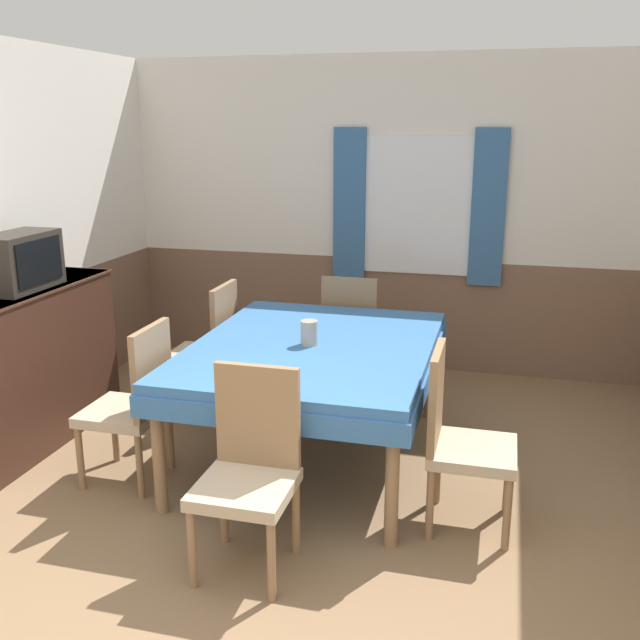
{
  "coord_description": "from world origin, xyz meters",
  "views": [
    {
      "loc": [
        1.01,
        -1.99,
        2.06
      ],
      "look_at": [
        -0.04,
        2.01,
        0.92
      ],
      "focal_mm": 40.0,
      "sensor_mm": 36.0,
      "label": 1
    }
  ],
  "objects_px": {
    "chair_left_near": "(134,401)",
    "chair_right_near": "(459,435)",
    "sideboard": "(30,365)",
    "chair_head_window": "(352,333)",
    "dining_table": "(313,359)",
    "tv": "(20,261)",
    "chair_head_near": "(250,466)",
    "chair_left_far": "(209,346)",
    "vase": "(309,333)"
  },
  "relations": [
    {
      "from": "chair_left_far",
      "to": "chair_left_near",
      "type": "bearing_deg",
      "value": -180.0
    },
    {
      "from": "dining_table",
      "to": "tv",
      "type": "relative_size",
      "value": 3.53
    },
    {
      "from": "chair_left_near",
      "to": "vase",
      "type": "distance_m",
      "value": 1.1
    },
    {
      "from": "chair_left_near",
      "to": "vase",
      "type": "xyz_separation_m",
      "value": [
        0.91,
        0.51,
        0.33
      ]
    },
    {
      "from": "chair_right_near",
      "to": "sideboard",
      "type": "relative_size",
      "value": 0.68
    },
    {
      "from": "chair_left_far",
      "to": "tv",
      "type": "xyz_separation_m",
      "value": [
        -0.92,
        -0.76,
        0.72
      ]
    },
    {
      "from": "chair_head_near",
      "to": "chair_right_near",
      "type": "distance_m",
      "value": 1.1
    },
    {
      "from": "chair_left_far",
      "to": "chair_head_window",
      "type": "height_order",
      "value": "same"
    },
    {
      "from": "dining_table",
      "to": "chair_head_window",
      "type": "bearing_deg",
      "value": 90.0
    },
    {
      "from": "chair_right_near",
      "to": "vase",
      "type": "distance_m",
      "value": 1.13
    },
    {
      "from": "chair_left_near",
      "to": "chair_head_near",
      "type": "bearing_deg",
      "value": -122.52
    },
    {
      "from": "chair_right_near",
      "to": "tv",
      "type": "bearing_deg",
      "value": -96.71
    },
    {
      "from": "chair_right_near",
      "to": "vase",
      "type": "bearing_deg",
      "value": -118.49
    },
    {
      "from": "chair_left_far",
      "to": "sideboard",
      "type": "relative_size",
      "value": 0.68
    },
    {
      "from": "chair_head_window",
      "to": "sideboard",
      "type": "xyz_separation_m",
      "value": [
        -1.87,
        -1.35,
        0.02
      ]
    },
    {
      "from": "chair_head_near",
      "to": "vase",
      "type": "bearing_deg",
      "value": -89.14
    },
    {
      "from": "sideboard",
      "to": "tv",
      "type": "bearing_deg",
      "value": -9.59
    },
    {
      "from": "dining_table",
      "to": "chair_right_near",
      "type": "bearing_deg",
      "value": -30.45
    },
    {
      "from": "dining_table",
      "to": "chair_head_window",
      "type": "xyz_separation_m",
      "value": [
        0.0,
        1.14,
        -0.16
      ]
    },
    {
      "from": "chair_right_near",
      "to": "tv",
      "type": "distance_m",
      "value": 2.89
    },
    {
      "from": "chair_right_near",
      "to": "sideboard",
      "type": "height_order",
      "value": "sideboard"
    },
    {
      "from": "chair_right_near",
      "to": "sideboard",
      "type": "bearing_deg",
      "value": -96.73
    },
    {
      "from": "chair_left_near",
      "to": "chair_right_near",
      "type": "bearing_deg",
      "value": -90.0
    },
    {
      "from": "dining_table",
      "to": "chair_right_near",
      "type": "relative_size",
      "value": 1.94
    },
    {
      "from": "chair_right_near",
      "to": "tv",
      "type": "relative_size",
      "value": 1.81
    },
    {
      "from": "chair_left_near",
      "to": "chair_head_near",
      "type": "distance_m",
      "value": 1.1
    },
    {
      "from": "chair_left_near",
      "to": "chair_head_window",
      "type": "relative_size",
      "value": 1.0
    },
    {
      "from": "tv",
      "to": "sideboard",
      "type": "bearing_deg",
      "value": 170.41
    },
    {
      "from": "chair_right_near",
      "to": "sideboard",
      "type": "distance_m",
      "value": 2.81
    },
    {
      "from": "chair_left_far",
      "to": "vase",
      "type": "height_order",
      "value": "chair_left_far"
    },
    {
      "from": "sideboard",
      "to": "tv",
      "type": "xyz_separation_m",
      "value": [
        0.02,
        -0.0,
        0.69
      ]
    },
    {
      "from": "sideboard",
      "to": "vase",
      "type": "distance_m",
      "value": 1.89
    },
    {
      "from": "chair_left_near",
      "to": "tv",
      "type": "bearing_deg",
      "value": 70.45
    },
    {
      "from": "vase",
      "to": "chair_head_window",
      "type": "bearing_deg",
      "value": 89.19
    },
    {
      "from": "chair_head_near",
      "to": "chair_head_window",
      "type": "distance_m",
      "value": 2.28
    },
    {
      "from": "chair_left_near",
      "to": "chair_head_window",
      "type": "xyz_separation_m",
      "value": [
        0.93,
        1.68,
        0.0
      ]
    },
    {
      "from": "chair_head_near",
      "to": "dining_table",
      "type": "bearing_deg",
      "value": -90.0
    },
    {
      "from": "chair_left_far",
      "to": "chair_right_near",
      "type": "bearing_deg",
      "value": -120.45
    },
    {
      "from": "chair_right_near",
      "to": "vase",
      "type": "relative_size",
      "value": 6.44
    },
    {
      "from": "chair_head_near",
      "to": "chair_head_window",
      "type": "height_order",
      "value": "same"
    },
    {
      "from": "sideboard",
      "to": "vase",
      "type": "height_order",
      "value": "sideboard"
    },
    {
      "from": "sideboard",
      "to": "vase",
      "type": "relative_size",
      "value": 9.46
    },
    {
      "from": "chair_left_far",
      "to": "vase",
      "type": "distance_m",
      "value": 1.13
    },
    {
      "from": "chair_left_near",
      "to": "sideboard",
      "type": "xyz_separation_m",
      "value": [
        -0.94,
        0.33,
        0.02
      ]
    },
    {
      "from": "chair_left_near",
      "to": "tv",
      "type": "relative_size",
      "value": 1.81
    },
    {
      "from": "chair_left_near",
      "to": "sideboard",
      "type": "bearing_deg",
      "value": 70.64
    },
    {
      "from": "chair_head_near",
      "to": "tv",
      "type": "bearing_deg",
      "value": -26.42
    },
    {
      "from": "sideboard",
      "to": "chair_head_window",
      "type": "bearing_deg",
      "value": 35.94
    },
    {
      "from": "chair_head_window",
      "to": "dining_table",
      "type": "bearing_deg",
      "value": -90.0
    },
    {
      "from": "dining_table",
      "to": "sideboard",
      "type": "bearing_deg",
      "value": -173.41
    }
  ]
}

